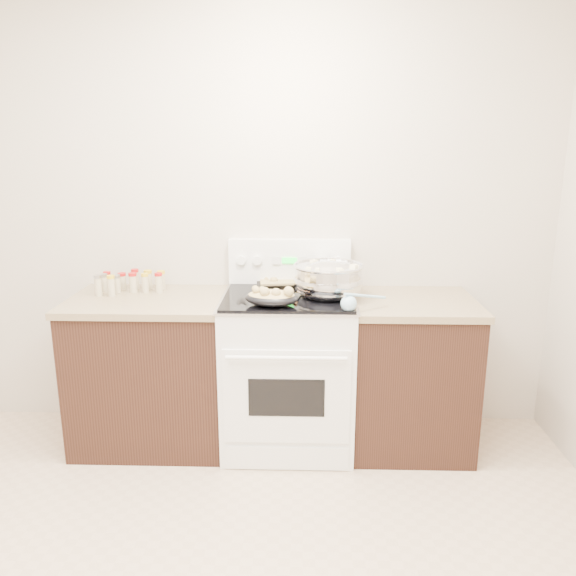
{
  "coord_description": "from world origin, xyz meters",
  "views": [
    {
      "loc": [
        0.44,
        -1.74,
        1.81
      ],
      "look_at": [
        0.35,
        1.37,
        1.0
      ],
      "focal_mm": 35.0,
      "sensor_mm": 36.0,
      "label": 1
    }
  ],
  "objects": [
    {
      "name": "blue_ladle",
      "position": [
        0.69,
        1.15,
        0.98
      ],
      "size": [
        0.26,
        0.18,
        0.11
      ],
      "color": "#93C1DB",
      "rests_on": "kitchen_range"
    },
    {
      "name": "mixing_bowl",
      "position": [
        0.58,
        1.42,
        1.04
      ],
      "size": [
        0.42,
        0.42,
        0.24
      ],
      "color": "silver",
      "rests_on": "kitchen_range"
    },
    {
      "name": "counter_left",
      "position": [
        -0.48,
        1.43,
        0.46
      ],
      "size": [
        0.93,
        0.67,
        0.92
      ],
      "color": "black",
      "rests_on": "ground"
    },
    {
      "name": "baking_sheet",
      "position": [
        0.35,
        1.7,
        0.96
      ],
      "size": [
        0.44,
        0.33,
        0.06
      ],
      "color": "black",
      "rests_on": "kitchen_range"
    },
    {
      "name": "wooden_spoon",
      "position": [
        0.31,
        1.28,
        0.95
      ],
      "size": [
        0.13,
        0.23,
        0.04
      ],
      "color": "#B07750",
      "rests_on": "kitchen_range"
    },
    {
      "name": "counter_right",
      "position": [
        1.08,
        1.43,
        0.46
      ],
      "size": [
        0.73,
        0.67,
        0.92
      ],
      "color": "black",
      "rests_on": "ground"
    },
    {
      "name": "kitchen_range",
      "position": [
        0.35,
        1.42,
        0.49
      ],
      "size": [
        0.78,
        0.73,
        1.22
      ],
      "color": "white",
      "rests_on": "ground"
    },
    {
      "name": "room_shell",
      "position": [
        0.0,
        0.0,
        1.7
      ],
      "size": [
        4.1,
        3.6,
        2.75
      ],
      "color": "beige",
      "rests_on": "ground"
    },
    {
      "name": "roasting_pan",
      "position": [
        0.27,
        1.21,
        0.99
      ],
      "size": [
        0.32,
        0.25,
        0.12
      ],
      "color": "black",
      "rests_on": "kitchen_range"
    },
    {
      "name": "spice_jars",
      "position": [
        -0.63,
        1.57,
        0.98
      ],
      "size": [
        0.39,
        0.23,
        0.13
      ],
      "color": "#BFB28C",
      "rests_on": "counter_left"
    }
  ]
}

